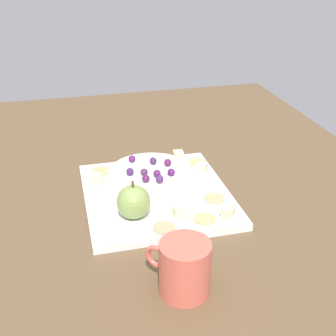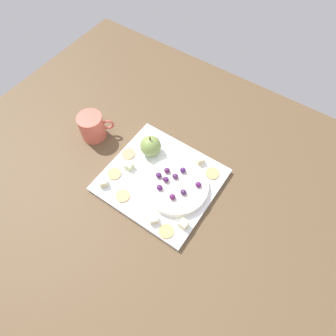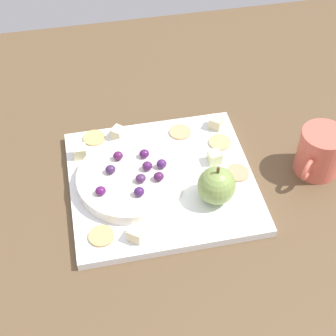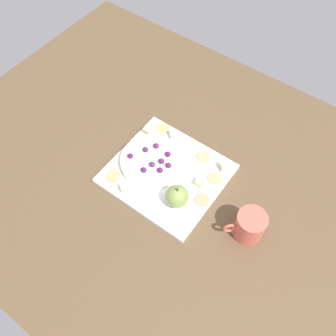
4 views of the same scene
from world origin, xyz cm
name	(u,v)px [view 1 (image 1 of 4)]	position (x,y,z in cm)	size (l,w,h in cm)	color
table	(157,201)	(0.00, 0.00, 2.21)	(140.66, 109.48, 4.43)	brown
platter	(156,195)	(2.37, -0.70, 5.19)	(32.14, 29.67, 1.52)	white
serving_dish	(151,175)	(-3.18, -0.68, 7.04)	(18.46, 18.46, 2.18)	white
apple_whole	(134,202)	(10.42, -6.89, 9.19)	(6.48, 6.48, 6.48)	#839F4F
apple_stem	(133,184)	(10.42, -6.89, 13.03)	(0.50, 0.50, 1.20)	brown
cheese_cube_0	(97,179)	(-3.99, -12.33, 7.07)	(2.25, 2.25, 2.25)	beige
cheese_cube_1	(228,213)	(15.15, 10.31, 7.07)	(2.25, 2.25, 2.25)	beige
cheese_cube_2	(179,211)	(12.50, 1.48, 7.07)	(2.25, 2.25, 2.25)	beige
cheese_cube_3	(178,156)	(-11.13, 7.71, 7.07)	(2.25, 2.25, 2.25)	beige
cheese_cube_4	(202,168)	(-3.65, 11.17, 7.07)	(2.25, 2.25, 2.25)	beige
cracker_0	(198,163)	(-8.23, 11.77, 6.15)	(4.17, 4.17, 0.40)	tan
cracker_1	(214,198)	(8.08, 10.12, 6.15)	(4.17, 4.17, 0.40)	tan
cracker_2	(205,219)	(14.78, 5.83, 6.15)	(4.17, 4.17, 0.40)	tan
cracker_3	(164,228)	(15.76, -2.25, 6.15)	(4.17, 4.17, 0.40)	tan
cracker_4	(101,171)	(-9.44, -10.96, 6.15)	(4.17, 4.17, 0.40)	tan
grape_0	(168,162)	(-4.59, 3.48, 8.93)	(1.78, 1.60, 1.61)	#581D4F
grape_1	(130,172)	(-2.31, -5.40, 8.93)	(1.78, 1.60, 1.60)	#451F5C
grape_2	(144,172)	(-1.57, -2.49, 8.86)	(1.78, 1.60, 1.47)	#4C2854
grape_3	(132,159)	(-8.51, -3.88, 8.87)	(1.78, 1.60, 1.48)	#58195B
grape_4	(146,179)	(1.48, -2.72, 8.90)	(1.78, 1.60, 1.55)	#4F1C4C
grape_5	(153,161)	(-6.31, 0.54, 8.90)	(1.78, 1.60, 1.53)	#412551
grape_6	(159,174)	(0.16, 0.30, 8.96)	(1.78, 1.60, 1.66)	#501F57
grape_7	(172,173)	(0.45, 3.10, 8.89)	(1.78, 1.60, 1.53)	#501B59
grape_8	(158,179)	(2.51, -0.45, 8.97)	(1.78, 1.60, 1.68)	#4C2360
cup	(184,268)	(30.47, -2.70, 8.84)	(9.41, 9.21, 8.82)	#D9614E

